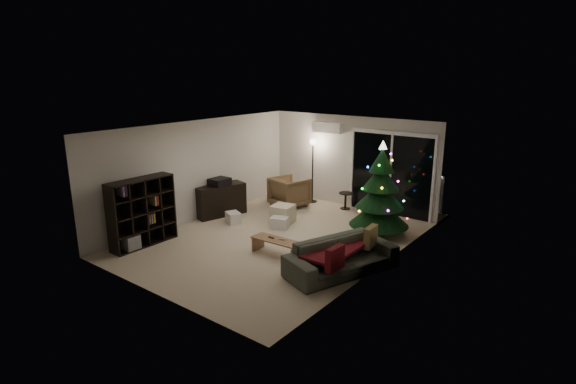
# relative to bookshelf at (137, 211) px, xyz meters

# --- Properties ---
(room) EXTENTS (6.50, 7.51, 2.60)m
(room) POSITION_rel_bookshelf_xyz_m (2.71, 3.50, 0.28)
(room) COLOR beige
(room) RESTS_ON ground
(bookshelf) EXTENTS (0.66, 1.52, 1.48)m
(bookshelf) POSITION_rel_bookshelf_xyz_m (0.00, 0.00, 0.00)
(bookshelf) COLOR black
(bookshelf) RESTS_ON floor
(media_cabinet) EXTENTS (0.82, 1.39, 0.82)m
(media_cabinet) POSITION_rel_bookshelf_xyz_m (0.00, 2.46, -0.33)
(media_cabinet) COLOR black
(media_cabinet) RESTS_ON floor
(stereo) EXTENTS (0.41, 0.49, 0.17)m
(stereo) POSITION_rel_bookshelf_xyz_m (0.00, 2.46, 0.17)
(stereo) COLOR black
(stereo) RESTS_ON media_cabinet
(armchair) EXTENTS (1.07, 1.09, 0.83)m
(armchair) POSITION_rel_bookshelf_xyz_m (0.95, 4.19, -0.32)
(armchair) COLOR brown
(armchair) RESTS_ON floor
(ottoman) EXTENTS (0.59, 0.59, 0.45)m
(ottoman) POSITION_rel_bookshelf_xyz_m (1.67, 2.97, -0.51)
(ottoman) COLOR beige
(ottoman) RESTS_ON floor
(cardboard_box_a) EXTENTS (0.47, 0.43, 0.28)m
(cardboard_box_a) POSITION_rel_bookshelf_xyz_m (0.71, 2.20, -0.60)
(cardboard_box_a) COLOR beige
(cardboard_box_a) RESTS_ON floor
(cardboard_box_b) EXTENTS (0.49, 0.43, 0.28)m
(cardboard_box_b) POSITION_rel_bookshelf_xyz_m (1.87, 2.59, -0.60)
(cardboard_box_b) COLOR beige
(cardboard_box_b) RESTS_ON floor
(side_table) EXTENTS (0.42, 0.42, 0.46)m
(side_table) POSITION_rel_bookshelf_xyz_m (2.31, 4.93, -0.51)
(side_table) COLOR black
(side_table) RESTS_ON floor
(floor_lamp) EXTENTS (0.28, 0.28, 1.77)m
(floor_lamp) POSITION_rel_bookshelf_xyz_m (1.20, 4.94, 0.15)
(floor_lamp) COLOR black
(floor_lamp) RESTS_ON floor
(sofa) EXTENTS (1.55, 2.32, 0.63)m
(sofa) POSITION_rel_bookshelf_xyz_m (4.30, 1.41, -0.42)
(sofa) COLOR #2B3026
(sofa) RESTS_ON floor
(sofa_throw) EXTENTS (0.68, 1.56, 0.05)m
(sofa_throw) POSITION_rel_bookshelf_xyz_m (4.20, 1.41, -0.28)
(sofa_throw) COLOR #57141F
(sofa_throw) RESTS_ON sofa
(cushion_a) EXTENTS (0.16, 0.42, 0.42)m
(cushion_a) POSITION_rel_bookshelf_xyz_m (4.55, 2.06, -0.17)
(cushion_a) COLOR olive
(cushion_a) RESTS_ON sofa
(cushion_b) EXTENTS (0.15, 0.42, 0.42)m
(cushion_b) POSITION_rel_bookshelf_xyz_m (4.55, 0.76, -0.17)
(cushion_b) COLOR #57141F
(cushion_b) RESTS_ON sofa
(coffee_table) EXTENTS (1.09, 0.42, 0.34)m
(coffee_table) POSITION_rel_bookshelf_xyz_m (2.83, 1.30, -0.57)
(coffee_table) COLOR #8C5F48
(coffee_table) RESTS_ON floor
(remote_a) EXTENTS (0.14, 0.04, 0.02)m
(remote_a) POSITION_rel_bookshelf_xyz_m (2.68, 1.30, -0.39)
(remote_a) COLOR black
(remote_a) RESTS_ON coffee_table
(remote_b) EXTENTS (0.13, 0.08, 0.02)m
(remote_b) POSITION_rel_bookshelf_xyz_m (2.93, 1.35, -0.39)
(remote_b) COLOR slate
(remote_b) RESTS_ON coffee_table
(christmas_tree) EXTENTS (1.47, 1.47, 2.19)m
(christmas_tree) POSITION_rel_bookshelf_xyz_m (3.95, 3.64, 0.36)
(christmas_tree) COLOR black
(christmas_tree) RESTS_ON floor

